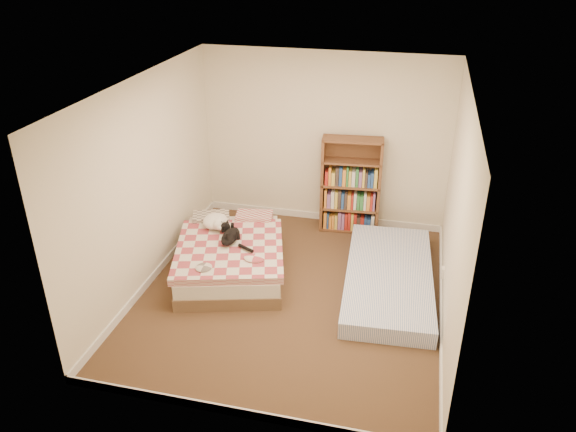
% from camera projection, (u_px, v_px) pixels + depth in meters
% --- Properties ---
extents(room, '(3.51, 4.01, 2.51)m').
position_uv_depth(room, '(292.00, 203.00, 6.21)').
color(room, '#43291D').
rests_on(room, ground).
extents(bed, '(1.67, 2.04, 0.47)m').
position_uv_depth(bed, '(231.00, 255.00, 7.13)').
color(bed, brown).
rests_on(bed, room).
extents(bookshelf, '(0.86, 0.35, 1.39)m').
position_uv_depth(bookshelf, '(350.00, 196.00, 7.98)').
color(bookshelf, brown).
rests_on(bookshelf, room).
extents(floor_mattress, '(1.17, 2.34, 0.21)m').
position_uv_depth(floor_mattress, '(389.00, 278.00, 6.85)').
color(floor_mattress, '#7A91CC').
rests_on(floor_mattress, room).
extents(black_cat, '(0.40, 0.72, 0.16)m').
position_uv_depth(black_cat, '(231.00, 235.00, 7.01)').
color(black_cat, black).
rests_on(black_cat, bed).
extents(white_dog, '(0.37, 0.40, 0.17)m').
position_uv_depth(white_dog, '(216.00, 221.00, 7.30)').
color(white_dog, white).
rests_on(white_dog, bed).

